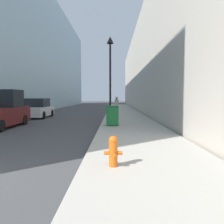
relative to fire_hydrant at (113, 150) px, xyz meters
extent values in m
cube|color=#ADA89E|center=(1.04, 16.89, -0.46)|extent=(3.72, 60.00, 0.14)
cube|color=#99B7C6|center=(-15.07, 24.89, 7.97)|extent=(12.00, 60.00, 17.00)
cube|color=beige|center=(9.00, 24.89, 5.29)|extent=(12.00, 60.00, 11.65)
cylinder|color=#D15614|center=(0.00, 0.01, -0.09)|extent=(0.21, 0.21, 0.60)
sphere|color=#D15614|center=(0.00, 0.01, 0.25)|extent=(0.22, 0.22, 0.22)
cylinder|color=#D15614|center=(0.00, 0.01, 0.31)|extent=(0.06, 0.06, 0.05)
cylinder|color=#D15614|center=(0.00, -0.16, -0.06)|extent=(0.11, 0.12, 0.11)
cylinder|color=#D15614|center=(-0.16, 0.01, -0.06)|extent=(0.12, 0.09, 0.09)
cylinder|color=#D15614|center=(0.16, 0.01, -0.06)|extent=(0.12, 0.09, 0.09)
cube|color=#1E7538|center=(-0.08, 7.63, 0.17)|extent=(0.71, 0.59, 1.06)
cube|color=#16572A|center=(-0.08, 7.63, 0.73)|extent=(0.73, 0.61, 0.08)
cylinder|color=black|center=(-0.39, 7.88, -0.31)|extent=(0.05, 0.16, 0.16)
cylinder|color=black|center=(0.22, 7.88, -0.31)|extent=(0.05, 0.16, 0.16)
cylinder|color=black|center=(-0.28, 11.09, -0.27)|extent=(0.27, 0.27, 0.25)
cylinder|color=black|center=(-0.28, 11.09, 2.41)|extent=(0.14, 0.14, 5.61)
cone|color=black|center=(-0.28, 11.09, 5.47)|extent=(0.51, 0.51, 0.51)
cube|color=black|center=(-6.94, 8.44, 1.21)|extent=(1.96, 1.55, 1.09)
cylinder|color=black|center=(-5.94, 9.09, -0.21)|extent=(0.24, 0.64, 0.64)
cylinder|color=black|center=(-5.94, 6.09, -0.21)|extent=(0.24, 0.64, 0.64)
cube|color=silver|center=(-6.82, 14.17, 0.03)|extent=(1.87, 4.04, 0.80)
cube|color=#1E2328|center=(-6.82, 14.17, 0.80)|extent=(1.64, 2.10, 0.76)
cylinder|color=black|center=(-7.68, 15.38, -0.21)|extent=(0.24, 0.64, 0.64)
cylinder|color=black|center=(-5.96, 15.38, -0.21)|extent=(0.24, 0.64, 0.64)
cylinder|color=black|center=(-7.68, 12.96, -0.21)|extent=(0.24, 0.64, 0.64)
cylinder|color=black|center=(-5.96, 12.96, -0.21)|extent=(0.24, 0.64, 0.64)
cube|color=#2D3347|center=(0.24, 15.32, 0.03)|extent=(0.30, 0.21, 0.85)
cube|color=#B7B2A3|center=(0.24, 15.32, 0.80)|extent=(0.35, 0.21, 0.67)
sphere|color=tan|center=(0.24, 15.32, 1.25)|extent=(0.23, 0.23, 0.23)
camera|label=1|loc=(0.03, -5.18, 1.28)|focal=35.00mm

